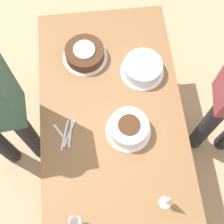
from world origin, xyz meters
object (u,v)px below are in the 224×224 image
(cake_front_chocolate, at_px, (85,53))
(wine_glass_near, at_px, (72,220))
(cake_center_white, at_px, (129,128))
(wine_glass_far, at_px, (169,200))
(cake_back_decorated, at_px, (143,68))

(cake_front_chocolate, height_order, wine_glass_near, wine_glass_near)
(cake_center_white, height_order, wine_glass_near, wine_glass_near)
(wine_glass_near, distance_m, wine_glass_far, 0.49)
(wine_glass_near, bearing_deg, cake_center_white, 144.29)
(cake_front_chocolate, relative_size, cake_back_decorated, 1.05)
(cake_front_chocolate, distance_m, wine_glass_near, 1.01)
(wine_glass_near, bearing_deg, cake_front_chocolate, 172.92)
(wine_glass_far, bearing_deg, cake_center_white, -161.09)
(cake_center_white, relative_size, cake_front_chocolate, 0.92)
(cake_center_white, bearing_deg, wine_glass_far, 18.91)
(cake_center_white, distance_m, cake_front_chocolate, 0.57)
(cake_front_chocolate, xyz_separation_m, wine_glass_far, (0.95, 0.36, 0.09))
(cake_front_chocolate, distance_m, wine_glass_far, 1.02)
(cake_center_white, bearing_deg, wine_glass_near, -35.71)
(cake_front_chocolate, bearing_deg, wine_glass_near, -7.08)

